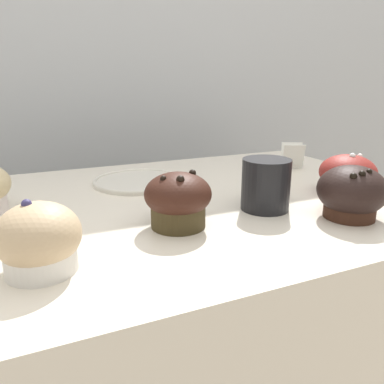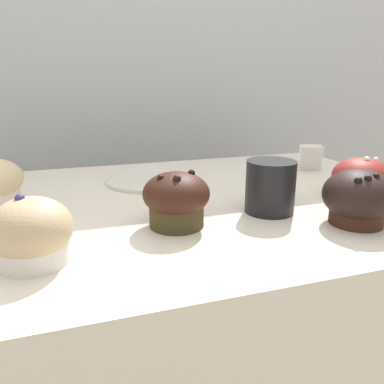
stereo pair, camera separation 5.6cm
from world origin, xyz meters
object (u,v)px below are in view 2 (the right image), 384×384
(muffin_front_right, at_px, (32,234))
(coffee_cup, at_px, (270,185))
(muffin_back_right, at_px, (176,199))
(muffin_front_left, at_px, (361,180))
(serving_plate, at_px, (150,179))
(muffin_back_left, at_px, (358,198))

(muffin_front_right, bearing_deg, coffee_cup, 12.37)
(muffin_back_right, relative_size, coffee_cup, 0.86)
(muffin_back_right, relative_size, muffin_front_left, 0.94)
(muffin_front_right, relative_size, serving_plate, 0.50)
(muffin_back_left, bearing_deg, muffin_back_right, 163.94)
(serving_plate, bearing_deg, muffin_front_left, -34.30)
(muffin_back_left, relative_size, serving_plate, 0.56)
(muffin_front_right, xyz_separation_m, coffee_cup, (0.35, 0.08, 0.01))
(muffin_back_left, height_order, muffin_front_right, muffin_front_right)
(muffin_back_left, height_order, coffee_cup, coffee_cup)
(muffin_back_right, relative_size, muffin_front_right, 1.05)
(muffin_back_right, xyz_separation_m, coffee_cup, (0.16, 0.01, 0.00))
(muffin_front_left, distance_m, serving_plate, 0.41)
(muffin_front_left, relative_size, muffin_front_right, 1.11)
(muffin_back_right, xyz_separation_m, muffin_front_left, (0.35, 0.03, -0.01))
(muffin_front_right, xyz_separation_m, serving_plate, (0.20, 0.32, -0.03))
(muffin_back_right, distance_m, serving_plate, 0.26)
(muffin_back_left, xyz_separation_m, muffin_front_left, (0.09, 0.10, -0.00))
(muffin_back_left, height_order, muffin_back_right, same)
(serving_plate, bearing_deg, coffee_cup, -58.56)
(muffin_front_right, bearing_deg, muffin_back_right, 18.15)
(muffin_back_left, distance_m, muffin_back_right, 0.27)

